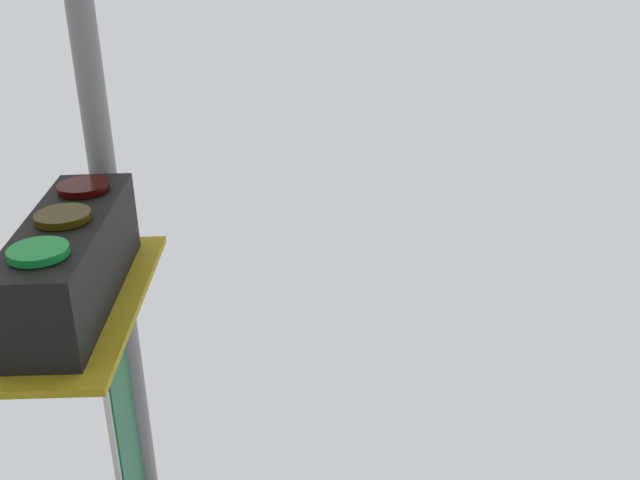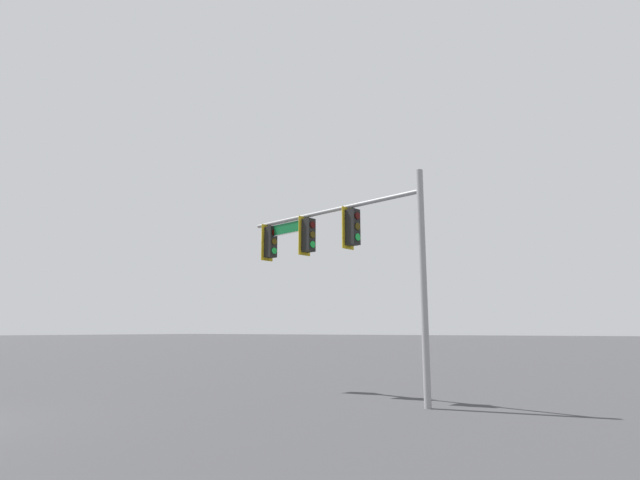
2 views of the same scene
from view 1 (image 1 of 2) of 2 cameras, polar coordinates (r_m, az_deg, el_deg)
The scene contains 0 objects.
Camera 1 is at (-5.55, -10.48, 1.84)m, focal length 50.00 mm.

